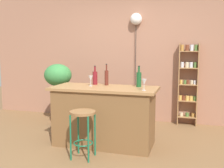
% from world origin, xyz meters
% --- Properties ---
extents(ground, '(12.00, 12.00, 0.00)m').
position_xyz_m(ground, '(0.00, 0.00, 0.00)').
color(ground, brown).
extents(back_wall, '(6.40, 0.10, 2.80)m').
position_xyz_m(back_wall, '(0.00, 1.95, 1.40)').
color(back_wall, '#9E6B51').
rests_on(back_wall, ground).
extents(kitchen_counter, '(1.63, 0.72, 0.91)m').
position_xyz_m(kitchen_counter, '(0.00, 0.30, 0.46)').
color(kitchen_counter, brown).
rests_on(kitchen_counter, ground).
extents(bar_stool, '(0.35, 0.35, 0.66)m').
position_xyz_m(bar_stool, '(-0.11, -0.30, 0.50)').
color(bar_stool, '#196642').
rests_on(bar_stool, ground).
extents(spice_shelf, '(0.37, 0.16, 1.61)m').
position_xyz_m(spice_shelf, '(1.22, 1.80, 0.86)').
color(spice_shelf, '#9E7042').
rests_on(spice_shelf, ground).
extents(plant_stool, '(0.29, 0.29, 0.41)m').
position_xyz_m(plant_stool, '(-1.21, 1.09, 0.21)').
color(plant_stool, '#2D2823').
rests_on(plant_stool, ground).
extents(potted_plant, '(0.54, 0.49, 0.79)m').
position_xyz_m(potted_plant, '(-1.21, 1.09, 0.92)').
color(potted_plant, '#935B3D').
rests_on(potted_plant, plant_stool).
extents(bottle_spirits_clear, '(0.08, 0.08, 0.33)m').
position_xyz_m(bottle_spirits_clear, '(0.51, 0.47, 1.04)').
color(bottle_spirits_clear, '#194C23').
rests_on(bottle_spirits_clear, kitchen_counter).
extents(bottle_olive_oil, '(0.06, 0.06, 0.35)m').
position_xyz_m(bottle_olive_oil, '(-0.03, 0.51, 1.04)').
color(bottle_olive_oil, '#5B2319').
rests_on(bottle_olive_oil, kitchen_counter).
extents(bottle_wine_red, '(0.08, 0.08, 0.31)m').
position_xyz_m(bottle_wine_red, '(-0.24, 0.54, 1.03)').
color(bottle_wine_red, maroon).
rests_on(bottle_wine_red, kitchen_counter).
extents(wine_glass_left, '(0.07, 0.07, 0.16)m').
position_xyz_m(wine_glass_left, '(0.65, 0.14, 1.03)').
color(wine_glass_left, silver).
rests_on(wine_glass_left, kitchen_counter).
extents(wine_glass_center, '(0.07, 0.07, 0.16)m').
position_xyz_m(wine_glass_center, '(-0.25, 0.36, 1.03)').
color(wine_glass_center, silver).
rests_on(wine_glass_center, kitchen_counter).
extents(pendant_globe_light, '(0.24, 0.24, 2.21)m').
position_xyz_m(pendant_globe_light, '(0.17, 1.84, 2.07)').
color(pendant_globe_light, black).
rests_on(pendant_globe_light, ground).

